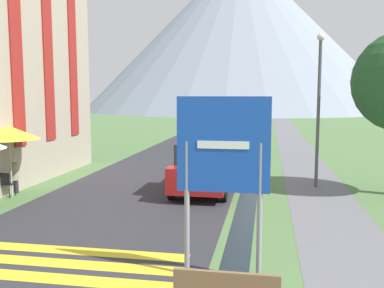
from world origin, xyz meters
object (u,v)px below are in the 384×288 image
Objects in this scene: parked_car_near at (203,167)px; cafe_umbrella_middle_yellow at (9,133)px; cafe_chair_middle at (6,182)px; person_seated_far at (13,173)px; parked_car_far at (230,138)px; road_sign at (223,162)px; streetlamp at (319,98)px.

parked_car_near is 1.61× the size of cafe_umbrella_middle_yellow.
person_seated_far is at bearing 125.62° from cafe_chair_middle.
parked_car_far is (0.11, 9.87, 0.00)m from parked_car_near.
parked_car_far is at bearing 85.23° from cafe_chair_middle.
parked_car_far is 13.40m from cafe_chair_middle.
cafe_umbrella_middle_yellow is 1.59m from person_seated_far.
cafe_chair_middle is at bearing -78.44° from person_seated_far.
parked_car_near and parked_car_far have the same top height.
person_seated_far is (-7.89, 5.62, -1.51)m from road_sign.
parked_car_far is 0.76× the size of streetlamp.
cafe_chair_middle is at bearing -118.83° from parked_car_far.
streetlamp is at bearing -64.51° from parked_car_far.
cafe_chair_middle is (-6.46, -11.73, -0.40)m from parked_car_far.
streetlamp is (10.37, 3.54, 2.78)m from cafe_chair_middle.
road_sign is 16.81m from parked_car_far.
road_sign is 2.70× the size of person_seated_far.
streetlamp is (2.61, 8.51, 1.08)m from road_sign.
parked_car_far is at bearing 89.37° from parked_car_near.
streetlamp is at bearing 72.94° from road_sign.
cafe_chair_middle is 0.68× the size of person_seated_far.
road_sign is 4.00× the size of cafe_chair_middle.
streetlamp reaches higher than road_sign.
road_sign is 0.88× the size of parked_car_near.
cafe_chair_middle is 0.15× the size of streetlamp.
streetlamp reaches higher than parked_car_near.
road_sign reaches higher than cafe_chair_middle.
person_seated_far is (-6.48, -1.21, -0.21)m from parked_car_near.
road_sign is at bearing -35.48° from person_seated_far.
person_seated_far is 0.22× the size of streetlamp.
person_seated_far is (-6.59, -11.08, -0.22)m from parked_car_far.
person_seated_far is at bearing -164.61° from streetlamp.
cafe_umbrella_middle_yellow is at bearing -161.50° from streetlamp.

